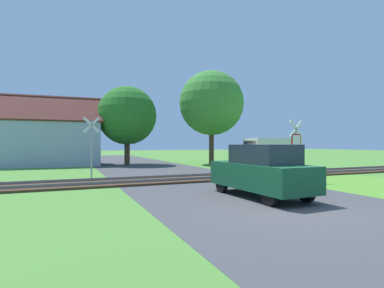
{
  "coord_description": "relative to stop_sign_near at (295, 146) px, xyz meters",
  "views": [
    {
      "loc": [
        -5.79,
        -6.65,
        1.79
      ],
      "look_at": [
        0.5,
        8.21,
        1.8
      ],
      "focal_mm": 28.0,
      "sensor_mm": 36.0,
      "label": 1
    }
  ],
  "objects": [
    {
      "name": "ground_plane",
      "position": [
        -4.21,
        -4.43,
        -1.72
      ],
      "size": [
        160.0,
        160.0,
        0.0
      ],
      "primitive_type": "plane",
      "color": "#4C8433"
    },
    {
      "name": "road_asphalt",
      "position": [
        -4.21,
        -2.43,
        -1.72
      ],
      "size": [
        7.54,
        80.0,
        0.01
      ],
      "primitive_type": "cube",
      "color": "#424244",
      "rests_on": "ground"
    },
    {
      "name": "rail_track",
      "position": [
        -4.21,
        2.78,
        -1.66
      ],
      "size": [
        60.0,
        2.6,
        0.22
      ],
      "color": "#422D1E",
      "rests_on": "ground"
    },
    {
      "name": "stop_sign_near",
      "position": [
        0.0,
        0.0,
        0.0
      ],
      "size": [
        0.88,
        0.17,
        2.93
      ],
      "rotation": [
        0.0,
        0.0,
        3.24
      ],
      "color": "brown",
      "rests_on": "ground"
    },
    {
      "name": "crossing_sign_far",
      "position": [
        -8.74,
        5.5,
        0.16
      ],
      "size": [
        0.88,
        0.16,
        3.25
      ],
      "rotation": [
        0.0,
        0.0,
        -0.09
      ],
      "color": "#9E9EA5",
      "rests_on": "ground"
    },
    {
      "name": "house",
      "position": [
        -11.2,
        16.47,
        0.3
      ],
      "size": [
        8.51,
        5.56,
        5.83
      ],
      "rotation": [
        0.0,
        0.0,
        -0.05
      ],
      "color": "#99A3B7",
      "rests_on": "ground"
    },
    {
      "name": "tree_right",
      "position": [
        2.07,
        12.95,
        3.75
      ],
      "size": [
        5.78,
        5.78,
        8.37
      ],
      "color": "#513823",
      "rests_on": "ground"
    },
    {
      "name": "tree_center",
      "position": [
        -5.05,
        15.14,
        2.56
      ],
      "size": [
        5.09,
        5.09,
        6.84
      ],
      "color": "#513823",
      "rests_on": "ground"
    },
    {
      "name": "mail_truck",
      "position": [
        4.55,
        7.72,
        -0.48
      ],
      "size": [
        4.93,
        1.98,
        2.24
      ],
      "rotation": [
        0.0,
        0.0,
        1.59
      ],
      "color": "silver",
      "rests_on": "ground"
    },
    {
      "name": "parked_car",
      "position": [
        -3.9,
        -2.68,
        -0.83
      ],
      "size": [
        1.79,
        4.06,
        1.78
      ],
      "rotation": [
        0.0,
        0.0,
        0.04
      ],
      "color": "#144C2D",
      "rests_on": "ground"
    }
  ]
}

